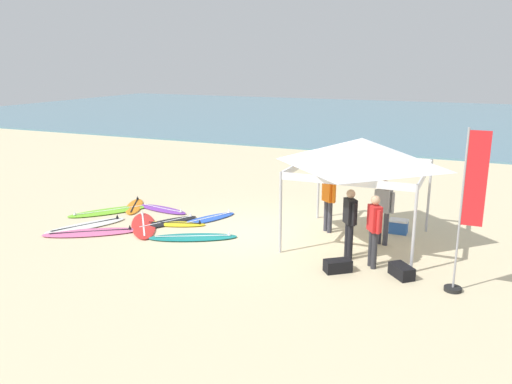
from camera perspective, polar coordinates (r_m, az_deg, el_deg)
ground_plane at (r=14.30m, az=0.16°, el=-4.61°), size 80.00×80.00×0.00m
sea at (r=44.59m, az=16.75°, el=7.81°), size 80.00×36.00×0.10m
canopy_tent at (r=13.37m, az=11.60°, el=4.33°), size 3.28×3.28×2.75m
surfboard_white at (r=15.65m, az=-18.25°, el=-3.53°), size 1.65×2.37×0.19m
surfboard_lime at (r=16.91m, az=-15.98°, el=-2.05°), size 2.05×2.42×0.19m
surfboard_blue at (r=15.57m, az=-5.26°, el=-2.94°), size 1.29×1.97×0.19m
surfboard_teal at (r=14.01m, az=-6.94°, el=-4.97°), size 2.40×1.65×0.19m
surfboard_purple at (r=16.74m, az=-10.28°, el=-1.88°), size 1.99×0.85×0.19m
surfboard_red at (r=15.25m, az=-12.33°, el=-3.60°), size 2.06×2.41×0.19m
surfboard_yellow at (r=15.20m, az=-8.93°, el=-3.49°), size 1.87×1.04×0.19m
surfboard_orange at (r=17.27m, az=-13.28°, el=-1.54°), size 1.33×1.87×0.19m
surfboard_black at (r=15.37m, az=-9.84°, el=-3.33°), size 1.42×2.03×0.19m
surfboard_pink at (r=15.00m, az=-17.76°, el=-4.27°), size 2.52×2.03×0.19m
person_black at (r=12.47m, az=10.32°, el=-2.94°), size 0.39×0.46×1.71m
person_orange at (r=14.32m, az=8.03°, el=-0.59°), size 0.44×0.40×1.71m
person_grey at (r=13.58m, az=13.93°, el=-1.71°), size 0.53×0.30×1.71m
person_red at (r=12.03m, az=12.91°, el=-3.72°), size 0.38×0.47×1.71m
banner_flag at (r=11.12m, az=22.19°, el=-2.78°), size 0.60×0.36×3.40m
gear_bag_near_tent at (r=11.91m, az=9.01°, el=-8.06°), size 0.67×0.62×0.28m
gear_bag_by_pole at (r=11.93m, az=15.78°, el=-8.41°), size 0.64×0.66×0.28m
cooler_box at (r=14.82m, az=15.47°, el=-3.66°), size 0.50×0.36×0.39m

